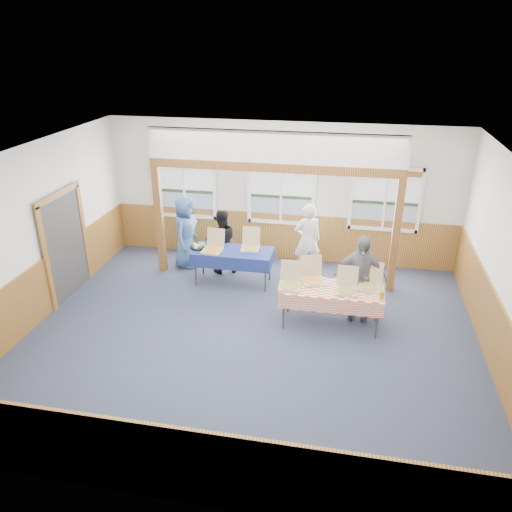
% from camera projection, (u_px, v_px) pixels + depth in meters
% --- Properties ---
extents(floor, '(8.00, 8.00, 0.00)m').
position_uv_depth(floor, '(251.00, 337.00, 8.86)').
color(floor, '#2B3247').
rests_on(floor, ground).
extents(ceiling, '(8.00, 8.00, 0.00)m').
position_uv_depth(ceiling, '(250.00, 158.00, 7.54)').
color(ceiling, white).
rests_on(ceiling, wall_back).
extents(wall_back, '(8.00, 0.00, 8.00)m').
position_uv_depth(wall_back, '(281.00, 193.00, 11.33)').
color(wall_back, silver).
rests_on(wall_back, floor).
extents(wall_front, '(8.00, 0.00, 8.00)m').
position_uv_depth(wall_front, '(181.00, 393.00, 5.08)').
color(wall_front, silver).
rests_on(wall_front, floor).
extents(wall_left, '(0.00, 8.00, 8.00)m').
position_uv_depth(wall_left, '(31.00, 237.00, 8.91)').
color(wall_left, silver).
rests_on(wall_left, floor).
extents(wall_right, '(0.00, 8.00, 8.00)m').
position_uv_depth(wall_right, '(510.00, 275.00, 7.50)').
color(wall_right, silver).
rests_on(wall_right, floor).
extents(wainscot_back, '(7.98, 0.05, 1.10)m').
position_uv_depth(wainscot_back, '(280.00, 236.00, 11.74)').
color(wainscot_back, brown).
rests_on(wainscot_back, floor).
extents(wainscot_front, '(7.98, 0.05, 1.10)m').
position_uv_depth(wainscot_front, '(187.00, 466.00, 5.53)').
color(wainscot_front, brown).
rests_on(wainscot_front, floor).
extents(wainscot_left, '(0.05, 6.98, 1.10)m').
position_uv_depth(wainscot_left, '(43.00, 289.00, 9.33)').
color(wainscot_left, brown).
rests_on(wainscot_left, floor).
extents(wainscot_right, '(0.05, 6.98, 1.10)m').
position_uv_depth(wainscot_right, '(495.00, 334.00, 7.94)').
color(wainscot_right, brown).
rests_on(wainscot_right, floor).
extents(cased_opening, '(0.06, 1.30, 2.10)m').
position_uv_depth(cased_opening, '(65.00, 246.00, 9.93)').
color(cased_opening, '#323232').
rests_on(cased_opening, wall_left).
extents(window_left, '(1.56, 0.10, 1.46)m').
position_uv_depth(window_left, '(184.00, 184.00, 11.67)').
color(window_left, white).
rests_on(window_left, wall_back).
extents(window_mid, '(1.56, 0.10, 1.46)m').
position_uv_depth(window_mid, '(281.00, 190.00, 11.26)').
color(window_mid, white).
rests_on(window_mid, wall_back).
extents(window_right, '(1.56, 0.10, 1.46)m').
position_uv_depth(window_right, '(386.00, 196.00, 10.86)').
color(window_right, white).
rests_on(window_right, wall_back).
extents(post_left, '(0.15, 0.15, 2.40)m').
position_uv_depth(post_left, '(160.00, 220.00, 10.86)').
color(post_left, '#603315').
rests_on(post_left, floor).
extents(post_right, '(0.15, 0.15, 2.40)m').
position_uv_depth(post_right, '(396.00, 236.00, 9.99)').
color(post_right, '#603315').
rests_on(post_right, floor).
extents(cross_beam, '(5.15, 0.18, 0.18)m').
position_uv_depth(cross_beam, '(274.00, 167.00, 9.89)').
color(cross_beam, '#603315').
rests_on(cross_beam, post_left).
extents(table_left, '(1.68, 0.75, 0.76)m').
position_uv_depth(table_left, '(233.00, 253.00, 10.48)').
color(table_left, '#323232').
rests_on(table_left, floor).
extents(table_right, '(1.85, 0.85, 0.76)m').
position_uv_depth(table_right, '(332.00, 291.00, 8.95)').
color(table_right, '#323232').
rests_on(table_right, floor).
extents(pizza_box_a, '(0.43, 0.51, 0.42)m').
position_uv_depth(pizza_box_a, '(213.00, 248.00, 10.40)').
color(pizza_box_a, tan).
rests_on(pizza_box_a, table_left).
extents(pizza_box_b, '(0.41, 0.49, 0.41)m').
position_uv_depth(pizza_box_b, '(250.00, 246.00, 10.51)').
color(pizza_box_b, tan).
rests_on(pizza_box_b, table_left).
extents(pizza_box_c, '(0.40, 0.49, 0.42)m').
position_uv_depth(pizza_box_c, '(290.00, 284.00, 8.94)').
color(pizza_box_c, tan).
rests_on(pizza_box_c, table_right).
extents(pizza_box_d, '(0.52, 0.58, 0.43)m').
position_uv_depth(pizza_box_d, '(313.00, 278.00, 9.13)').
color(pizza_box_d, tan).
rests_on(pizza_box_d, table_right).
extents(pizza_box_e, '(0.38, 0.46, 0.40)m').
position_uv_depth(pizza_box_e, '(346.00, 288.00, 8.78)').
color(pizza_box_e, tan).
rests_on(pizza_box_e, table_right).
extents(pizza_box_f, '(0.46, 0.53, 0.42)m').
position_uv_depth(pizza_box_f, '(370.00, 285.00, 8.91)').
color(pizza_box_f, tan).
rests_on(pizza_box_f, table_right).
extents(veggie_tray, '(0.37, 0.37, 0.09)m').
position_uv_depth(veggie_tray, '(198.00, 246.00, 10.58)').
color(veggie_tray, black).
rests_on(veggie_tray, table_left).
extents(drink_glass, '(0.07, 0.07, 0.15)m').
position_uv_depth(drink_glass, '(382.00, 295.00, 8.52)').
color(drink_glass, '#A37E1B').
rests_on(drink_glass, table_right).
extents(woman_white, '(0.71, 0.60, 1.65)m').
position_uv_depth(woman_white, '(307.00, 240.00, 10.78)').
color(woman_white, silver).
rests_on(woman_white, floor).
extents(woman_black, '(0.85, 0.76, 1.44)m').
position_uv_depth(woman_black, '(221.00, 241.00, 10.99)').
color(woman_black, black).
rests_on(woman_black, floor).
extents(man_blue, '(0.56, 0.83, 1.66)m').
position_uv_depth(man_blue, '(185.00, 232.00, 11.23)').
color(man_blue, '#395C8F').
rests_on(man_blue, floor).
extents(person_grey, '(0.99, 0.45, 1.66)m').
position_uv_depth(person_grey, '(360.00, 277.00, 9.17)').
color(person_grey, slate).
rests_on(person_grey, floor).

